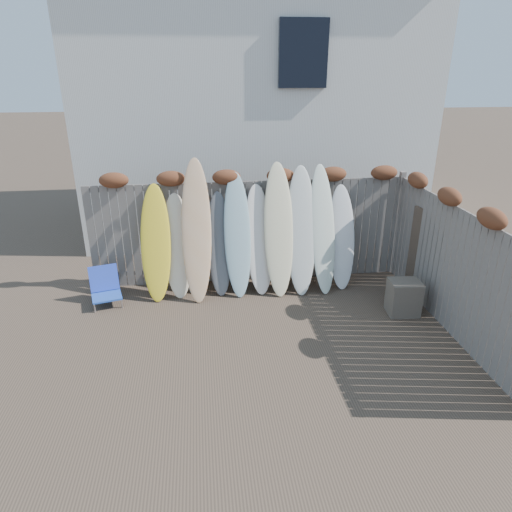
{
  "coord_description": "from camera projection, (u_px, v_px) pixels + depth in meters",
  "views": [
    {
      "loc": [
        -0.88,
        -5.86,
        3.99
      ],
      "look_at": [
        0.0,
        1.2,
        1.0
      ],
      "focal_mm": 32.0,
      "sensor_mm": 36.0,
      "label": 1
    }
  ],
  "objects": [
    {
      "name": "lattice_panel",
      "position": [
        431.0,
        259.0,
        8.04
      ],
      "size": [
        0.36,
        1.07,
        1.66
      ],
      "primitive_type": "cube",
      "rotation": [
        0.0,
        0.0,
        0.29
      ],
      "color": "brown",
      "rests_on": "ground"
    },
    {
      "name": "surfboard_1",
      "position": [
        177.0,
        246.0,
        8.32
      ],
      "size": [
        0.54,
        0.68,
        1.86
      ],
      "primitive_type": "ellipsoid",
      "rotation": [
        -0.31,
        0.0,
        0.03
      ],
      "color": "#F5E5C4",
      "rests_on": "ground"
    },
    {
      "name": "surfboard_8",
      "position": [
        323.0,
        230.0,
        8.46
      ],
      "size": [
        0.51,
        0.85,
        2.33
      ],
      "primitive_type": "ellipsoid",
      "rotation": [
        -0.31,
        0.0,
        0.07
      ],
      "color": "silver",
      "rests_on": "ground"
    },
    {
      "name": "surfboard_0",
      "position": [
        156.0,
        243.0,
        8.19
      ],
      "size": [
        0.58,
        0.76,
        2.06
      ],
      "primitive_type": "ellipsoid",
      "rotation": [
        -0.31,
        0.0,
        -0.07
      ],
      "color": "yellow",
      "rests_on": "ground"
    },
    {
      "name": "surfboard_5",
      "position": [
        259.0,
        240.0,
        8.45
      ],
      "size": [
        0.56,
        0.74,
        1.98
      ],
      "primitive_type": "ellipsoid",
      "rotation": [
        -0.31,
        0.0,
        0.07
      ],
      "color": "white",
      "rests_on": "ground"
    },
    {
      "name": "back_fence",
      "position": [
        251.0,
        223.0,
        8.75
      ],
      "size": [
        6.05,
        0.28,
        2.24
      ],
      "color": "slate",
      "rests_on": "ground"
    },
    {
      "name": "surfboard_7",
      "position": [
        301.0,
        231.0,
        8.42
      ],
      "size": [
        0.6,
        0.85,
        2.31
      ],
      "primitive_type": "ellipsoid",
      "rotation": [
        -0.31,
        0.0,
        -0.07
      ],
      "color": "silver",
      "rests_on": "ground"
    },
    {
      "name": "surfboard_2",
      "position": [
        197.0,
        231.0,
        8.14
      ],
      "size": [
        0.58,
        0.9,
        2.49
      ],
      "primitive_type": "ellipsoid",
      "rotation": [
        -0.31,
        0.0,
        -0.06
      ],
      "color": "#E0A97F",
      "rests_on": "ground"
    },
    {
      "name": "surfboard_6",
      "position": [
        279.0,
        230.0,
        8.36
      ],
      "size": [
        0.55,
        0.85,
        2.38
      ],
      "primitive_type": "ellipsoid",
      "rotation": [
        -0.31,
        0.0,
        -0.02
      ],
      "color": "#F8ECBB",
      "rests_on": "ground"
    },
    {
      "name": "wooden_crate",
      "position": [
        404.0,
        297.0,
        7.83
      ],
      "size": [
        0.55,
        0.47,
        0.6
      ],
      "primitive_type": "cube",
      "rotation": [
        0.0,
        0.0,
        -0.08
      ],
      "color": "brown",
      "rests_on": "ground"
    },
    {
      "name": "house",
      "position": [
        250.0,
        98.0,
        11.77
      ],
      "size": [
        8.5,
        5.5,
        6.33
      ],
      "color": "silver",
      "rests_on": "ground"
    },
    {
      "name": "surfboard_4",
      "position": [
        237.0,
        235.0,
        8.34
      ],
      "size": [
        0.5,
        0.78,
        2.22
      ],
      "primitive_type": "ellipsoid",
      "rotation": [
        -0.31,
        0.0,
        0.01
      ],
      "color": "#93B7C1",
      "rests_on": "ground"
    },
    {
      "name": "surfboard_9",
      "position": [
        341.0,
        237.0,
        8.66
      ],
      "size": [
        0.53,
        0.7,
        1.93
      ],
      "primitive_type": "ellipsoid",
      "rotation": [
        -0.31,
        0.0,
        -0.03
      ],
      "color": "silver",
      "rests_on": "ground"
    },
    {
      "name": "ground",
      "position": [
        266.0,
        346.0,
        7.01
      ],
      "size": [
        80.0,
        80.0,
        0.0
      ],
      "primitive_type": "plane",
      "color": "#493A2D"
    },
    {
      "name": "right_fence",
      "position": [
        453.0,
        262.0,
        7.14
      ],
      "size": [
        0.28,
        4.4,
        2.24
      ],
      "color": "slate",
      "rests_on": "ground"
    },
    {
      "name": "beach_chair",
      "position": [
        105.0,
        287.0,
        8.17
      ],
      "size": [
        0.62,
        0.64,
        0.67
      ],
      "color": "blue",
      "rests_on": "ground"
    },
    {
      "name": "surfboard_3",
      "position": [
        220.0,
        244.0,
        8.42
      ],
      "size": [
        0.46,
        0.67,
        1.87
      ],
      "primitive_type": "ellipsoid",
      "rotation": [
        -0.31,
        0.0,
        -0.01
      ],
      "color": "slate",
      "rests_on": "ground"
    }
  ]
}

